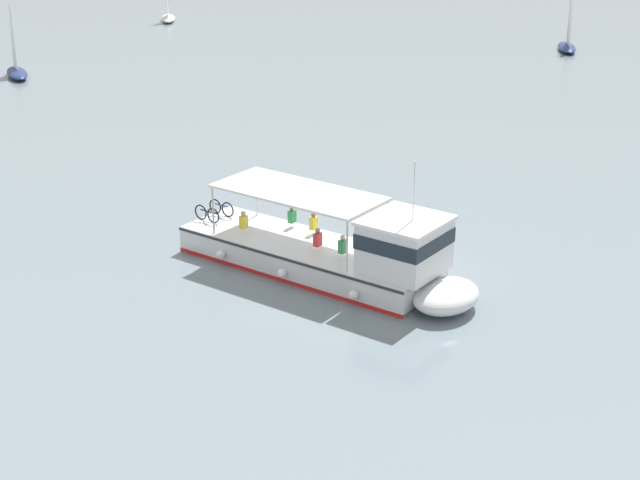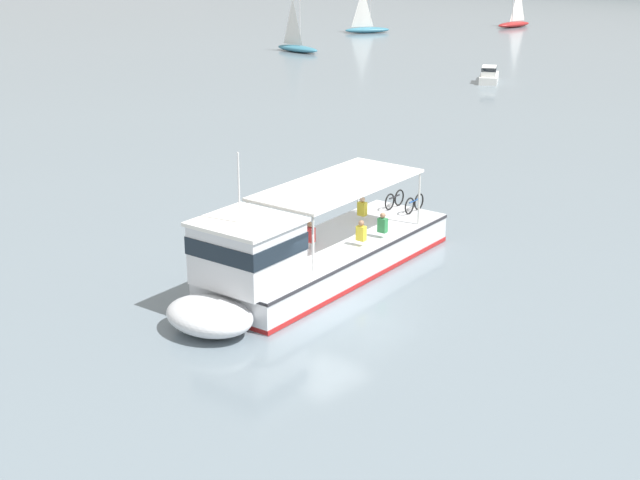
{
  "view_description": "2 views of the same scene",
  "coord_description": "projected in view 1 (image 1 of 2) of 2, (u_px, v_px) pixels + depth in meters",
  "views": [
    {
      "loc": [
        -26.11,
        -22.16,
        14.95
      ],
      "look_at": [
        -1.86,
        1.74,
        1.4
      ],
      "focal_mm": 53.06,
      "sensor_mm": 36.0,
      "label": 1
    },
    {
      "loc": [
        19.6,
        -19.65,
        12.04
      ],
      "look_at": [
        -1.86,
        1.74,
        1.4
      ],
      "focal_mm": 52.43,
      "sensor_mm": 36.0,
      "label": 2
    }
  ],
  "objects": [
    {
      "name": "ground_plane",
      "position": [
        384.0,
        272.0,
        37.26
      ],
      "size": [
        400.0,
        400.0,
        0.0
      ],
      "primitive_type": "plane",
      "color": "slate"
    },
    {
      "name": "ferry_main",
      "position": [
        341.0,
        255.0,
        36.23
      ],
      "size": [
        4.94,
        13.03,
        5.32
      ],
      "color": "silver",
      "rests_on": "ground"
    },
    {
      "name": "sailboat_far_right",
      "position": [
        17.0,
        70.0,
        71.26
      ],
      "size": [
        3.1,
        4.97,
        5.4
      ],
      "color": "navy",
      "rests_on": "ground"
    },
    {
      "name": "sailboat_far_left",
      "position": [
        567.0,
        45.0,
        81.17
      ],
      "size": [
        4.66,
        4.04,
        5.4
      ],
      "color": "navy",
      "rests_on": "ground"
    },
    {
      "name": "sailboat_outer_anchorage",
      "position": [
        168.0,
        16.0,
        96.63
      ],
      "size": [
        4.05,
        4.65,
        5.4
      ],
      "color": "white",
      "rests_on": "ground"
    }
  ]
}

